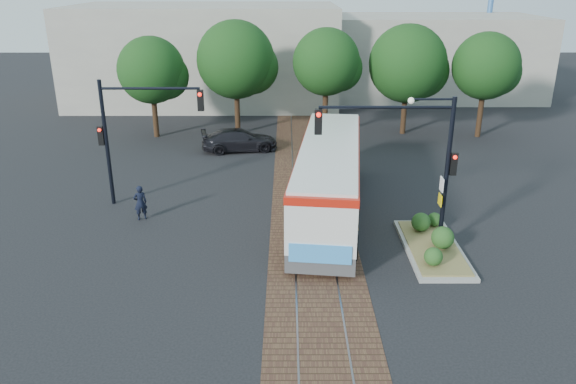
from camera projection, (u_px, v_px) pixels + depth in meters
name	position (u px, v px, depth m)	size (l,w,h in m)	color
ground	(313.00, 239.00, 23.56)	(120.00, 120.00, 0.00)	black
trackbed	(309.00, 203.00, 27.28)	(3.60, 40.00, 0.02)	brown
tree_row	(321.00, 64.00, 37.10)	(26.40, 5.60, 7.67)	#382314
warehouses	(293.00, 55.00, 48.96)	(40.00, 13.00, 8.00)	#ADA899
city_bus	(329.00, 176.00, 25.51)	(4.07, 12.59, 3.31)	#444447
traffic_island	(433.00, 242.00, 22.61)	(2.20, 5.20, 1.13)	gray
signal_pole_main	(417.00, 150.00, 21.30)	(5.49, 0.46, 6.00)	black
signal_pole_left	(129.00, 126.00, 25.87)	(4.99, 0.34, 6.00)	black
officer	(140.00, 203.00, 25.21)	(0.59, 0.39, 1.62)	black
parked_car	(239.00, 140.00, 35.18)	(1.92, 4.72, 1.37)	black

